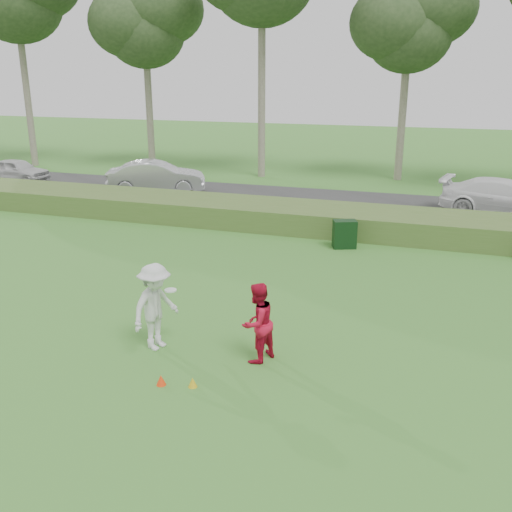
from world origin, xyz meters
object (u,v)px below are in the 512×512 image
(player_red, at_px, (257,323))
(utility_cabinet, at_px, (345,234))
(cone_orange, at_px, (161,380))
(car_mid, at_px, (156,177))
(player_white, at_px, (155,307))
(car_left, at_px, (17,170))
(cone_yellow, at_px, (193,382))
(car_right, at_px, (505,198))

(player_red, relative_size, utility_cabinet, 1.77)
(cone_orange, relative_size, car_mid, 0.04)
(player_white, bearing_deg, car_left, 64.09)
(cone_yellow, xyz_separation_m, utility_cabinet, (1.19, 10.54, 0.41))
(car_mid, distance_m, car_right, 16.84)
(player_white, distance_m, utility_cabinet, 9.61)
(utility_cabinet, xyz_separation_m, car_right, (5.82, 6.83, 0.34))
(player_white, bearing_deg, cone_yellow, -114.97)
(car_left, relative_size, car_right, 0.70)
(player_red, distance_m, car_left, 25.45)
(cone_yellow, relative_size, car_left, 0.05)
(car_left, xyz_separation_m, car_right, (25.97, -0.06, 0.14))
(player_red, height_order, car_left, player_red)
(car_mid, bearing_deg, car_right, -111.60)
(car_left, distance_m, car_mid, 9.14)
(player_white, bearing_deg, player_red, -69.41)
(car_mid, bearing_deg, utility_cabinet, -143.26)
(utility_cabinet, distance_m, car_mid, 12.82)
(player_white, xyz_separation_m, utility_cabinet, (2.69, 9.21, -0.51))
(player_white, distance_m, cone_yellow, 2.20)
(player_white, height_order, utility_cabinet, player_white)
(car_left, bearing_deg, car_mid, -90.21)
(cone_orange, xyz_separation_m, utility_cabinet, (1.83, 10.67, 0.40))
(cone_orange, relative_size, utility_cabinet, 0.22)
(player_white, relative_size, player_red, 1.13)
(player_white, height_order, car_left, player_white)
(cone_yellow, xyz_separation_m, car_right, (7.01, 17.37, 0.75))
(cone_orange, bearing_deg, player_red, 46.84)
(player_white, xyz_separation_m, cone_orange, (0.85, -1.46, -0.91))
(player_white, bearing_deg, utility_cabinet, 0.49)
(car_left, xyz_separation_m, car_mid, (9.13, -0.35, 0.17))
(utility_cabinet, relative_size, car_right, 0.19)
(player_red, relative_size, car_right, 0.33)
(player_red, bearing_deg, car_left, -105.60)
(player_red, distance_m, car_mid, 18.91)
(car_mid, bearing_deg, player_white, -174.68)
(cone_yellow, distance_m, car_left, 25.76)
(player_red, distance_m, cone_orange, 2.36)
(player_red, height_order, car_mid, player_red)
(cone_yellow, bearing_deg, car_mid, 119.92)
(car_left, height_order, car_right, car_right)
(player_red, distance_m, car_right, 17.02)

